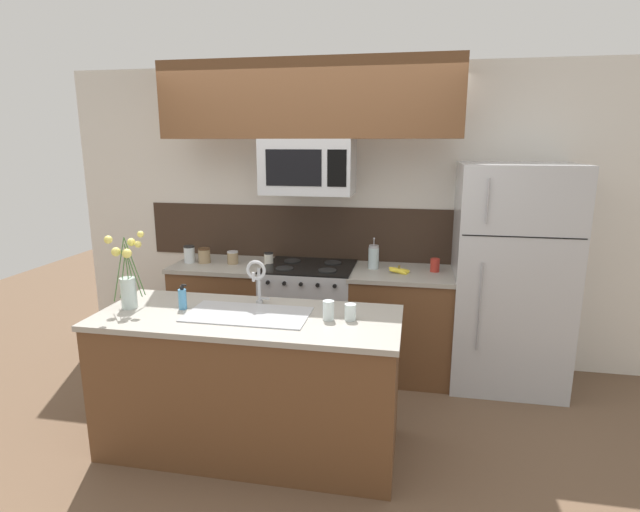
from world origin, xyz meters
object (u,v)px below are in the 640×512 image
coffee_tin (435,265)px  spare_glass (350,312)px  storage_jar_short (233,258)px  french_press (374,257)px  flower_vase (128,283)px  sink_faucet (257,276)px  storage_jar_tall (189,254)px  dish_soap_bottle (182,299)px  stove_range (309,317)px  refrigerator (510,277)px  drinking_glass (328,310)px  storage_jar_medium (204,255)px  microwave (308,167)px  banana_bunch (399,271)px  storage_jar_squat (269,259)px

coffee_tin → spare_glass: 1.38m
storage_jar_short → coffee_tin: storage_jar_short is taller
french_press → flower_vase: (-1.46, -1.32, 0.07)m
coffee_tin → sink_faucet: size_ratio=0.36×
storage_jar_tall → dish_soap_bottle: 1.29m
stove_range → coffee_tin: coffee_tin is taller
refrigerator → drinking_glass: size_ratio=15.10×
storage_jar_medium → microwave: bearing=-0.1°
drinking_glass → storage_jar_short: bearing=130.9°
dish_soap_bottle → drinking_glass: bearing=-1.3°
refrigerator → storage_jar_tall: size_ratio=11.85×
storage_jar_medium → coffee_tin: storage_jar_medium is taller
storage_jar_short → dish_soap_bottle: dish_soap_bottle is taller
refrigerator → sink_faucet: (-1.76, -1.07, 0.21)m
sink_faucet → spare_glass: 0.67m
stove_range → spare_glass: bearing=-67.1°
storage_jar_medium → banana_bunch: bearing=-1.4°
storage_jar_tall → sink_faucet: sink_faucet is taller
banana_bunch → drinking_glass: drinking_glass is taller
coffee_tin → drinking_glass: (-0.67, -1.29, 0.00)m
drinking_glass → storage_jar_tall: bearing=140.5°
drinking_glass → coffee_tin: bearing=62.6°
banana_bunch → flower_vase: bearing=-144.5°
storage_jar_medium → stove_range: bearing=1.1°
french_press → storage_jar_medium: bearing=-177.0°
spare_glass → dish_soap_bottle: bearing=-180.0°
coffee_tin → banana_bunch: bearing=-159.1°
storage_jar_short → sink_faucet: (0.56, -1.05, 0.14)m
storage_jar_short → storage_jar_medium: bearing=-177.0°
coffee_tin → dish_soap_bottle: (-1.62, -1.27, 0.01)m
storage_jar_medium → spare_glass: 1.89m
storage_jar_squat → french_press: french_press is taller
stove_range → banana_bunch: size_ratio=4.88×
banana_bunch → sink_faucet: sink_faucet is taller
coffee_tin → dish_soap_bottle: 2.06m
drinking_glass → spare_glass: (0.13, 0.02, -0.01)m
french_press → coffee_tin: 0.51m
stove_range → refrigerator: bearing=0.7°
stove_range → banana_bunch: (0.76, -0.06, 0.47)m
flower_vase → stove_range: bearing=53.9°
storage_jar_tall → dish_soap_bottle: bearing=-66.7°
storage_jar_short → coffee_tin: 1.74m
sink_faucet → spare_glass: size_ratio=3.08×
drinking_glass → stove_range: bearing=107.2°
stove_range → microwave: 1.30m
sink_faucet → drinking_glass: (0.51, -0.19, -0.14)m
refrigerator → storage_jar_squat: refrigerator is taller
banana_bunch → microwave: bearing=177.1°
dish_soap_bottle → storage_jar_tall: bearing=113.3°
sink_faucet → drinking_glass: 0.56m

